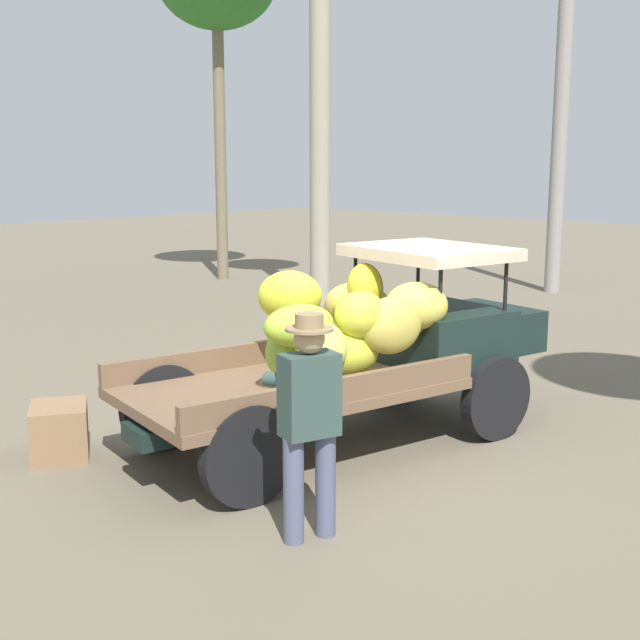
{
  "coord_description": "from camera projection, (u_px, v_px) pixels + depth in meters",
  "views": [
    {
      "loc": [
        -5.86,
        -5.0,
        2.7
      ],
      "look_at": [
        -0.31,
        0.18,
        1.24
      ],
      "focal_mm": 46.51,
      "sensor_mm": 36.0,
      "label": 1
    }
  ],
  "objects": [
    {
      "name": "ground_plane",
      "position": [
        355.0,
        443.0,
        8.06
      ],
      "size": [
        60.0,
        60.0,
        0.0
      ],
      "primitive_type": "plane",
      "color": "#665D4B"
    },
    {
      "name": "truck",
      "position": [
        374.0,
        342.0,
        8.09
      ],
      "size": [
        4.64,
        2.48,
        1.86
      ],
      "rotation": [
        0.0,
        0.0,
        -0.21
      ],
      "color": "black",
      "rests_on": "ground"
    },
    {
      "name": "farmer",
      "position": [
        309.0,
        413.0,
        5.86
      ],
      "size": [
        0.55,
        0.51,
        1.67
      ],
      "rotation": [
        0.0,
        0.0,
        1.25
      ],
      "color": "#4E556F",
      "rests_on": "ground"
    },
    {
      "name": "wooden_crate",
      "position": [
        60.0,
        431.0,
        7.67
      ],
      "size": [
        0.75,
        0.78,
        0.49
      ],
      "primitive_type": "cube",
      "rotation": [
        0.0,
        0.0,
        1.01
      ],
      "color": "#896747",
      "rests_on": "ground"
    }
  ]
}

